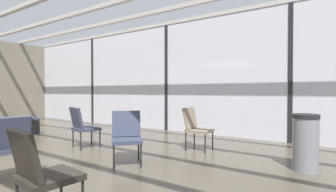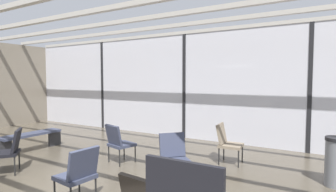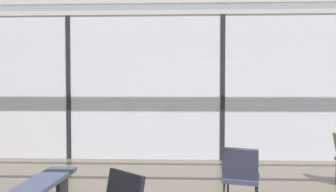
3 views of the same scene
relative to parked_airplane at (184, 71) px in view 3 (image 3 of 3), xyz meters
The scene contains 6 objects.
glass_curtain_wall 5.21m from the parked_airplane, 80.88° to the right, with size 14.00×0.08×3.27m, color silver.
window_mullion_0 5.80m from the parked_airplane, 117.66° to the right, with size 0.10×0.12×3.27m, color black.
window_mullion_1 5.21m from the parked_airplane, 80.88° to the right, with size 0.10×0.12×3.27m, color black.
parked_airplane is the anchor object (origin of this frame).
lounge_chair_7 8.38m from the parked_airplane, 84.98° to the right, with size 0.60×0.63×0.87m.
waiting_bench 8.94m from the parked_airplane, 102.61° to the right, with size 0.46×1.70×0.47m.
Camera 3 is at (-0.91, -2.58, 1.73)m, focal length 36.76 mm.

